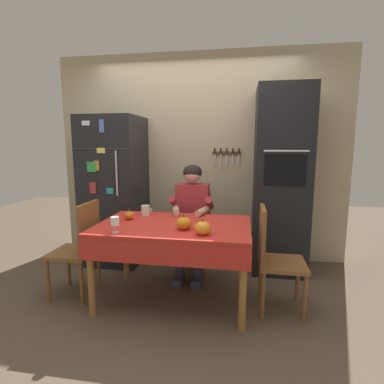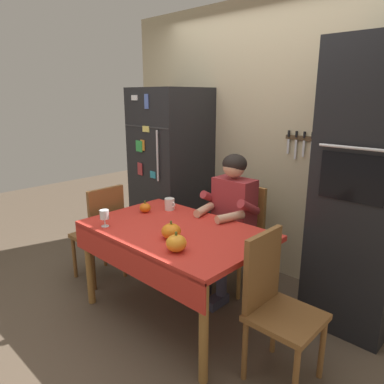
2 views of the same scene
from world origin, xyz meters
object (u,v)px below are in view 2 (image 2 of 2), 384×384
Objects in this scene: wall_oven at (365,191)px; seated_person at (229,213)px; wine_glass at (104,215)px; pumpkin_small at (145,208)px; pumpkin_large at (176,243)px; pumpkin_medium at (171,231)px; dining_table at (173,239)px; chair_right_side at (275,301)px; coffee_mug at (170,204)px; chair_left_side at (102,230)px; chair_behind_person at (241,231)px; refrigerator at (171,173)px.

wall_oven reaches higher than seated_person.
wine_glass reaches higher than pumpkin_small.
pumpkin_large is 0.22m from pumpkin_medium.
pumpkin_large is (0.31, -0.26, 0.14)m from dining_table.
wine_glass is 0.96× the size of pumpkin_medium.
chair_right_side reaches higher than coffee_mug.
wall_oven is 15.69× the size of wine_glass.
seated_person is (-0.98, -0.32, -0.31)m from wall_oven.
seated_person is 8.94× the size of pumpkin_medium.
pumpkin_large is at bearing -9.41° from chair_left_side.
chair_left_side is at bearing -138.53° from chair_behind_person.
chair_behind_person is at bearing 93.52° from pumpkin_medium.
wall_oven reaches higher than refrigerator.
coffee_mug reaches higher than pumpkin_small.
pumpkin_medium reaches higher than coffee_mug.
dining_table is 0.91m from chair_right_side.
dining_table is at bearing -94.95° from chair_behind_person.
refrigerator is at bearing 92.98° from chair_left_side.
wall_oven is 1.13m from chair_behind_person.
chair_behind_person is at bearing 66.37° from wine_glass.
coffee_mug is (-0.43, -0.49, 0.28)m from chair_behind_person.
chair_behind_person is 1.15m from chair_right_side.
coffee_mug is at bearing 137.82° from pumpkin_medium.
pumpkin_large is at bearing -40.33° from coffee_mug.
seated_person is at bearing 34.59° from coffee_mug.
chair_behind_person is 6.68× the size of pumpkin_medium.
coffee_mug is (-0.43, -0.30, 0.05)m from seated_person.
chair_left_side is (-0.90, -0.06, -0.14)m from dining_table.
pumpkin_small is (-1.37, 0.12, 0.27)m from chair_right_side.
pumpkin_large reaches higher than pumpkin_small.
pumpkin_medium is at bearing -22.89° from pumpkin_small.
chair_left_side reaches higher than coffee_mug.
refrigerator is at bearing 122.01° from pumpkin_small.
seated_person is at bearing 105.32° from pumpkin_large.
chair_right_side reaches higher than wine_glass.
refrigerator is 1.94× the size of chair_left_side.
pumpkin_medium is 1.36× the size of pumpkin_small.
pumpkin_medium is at bearing -170.22° from chair_right_side.
coffee_mug is 0.84× the size of pumpkin_large.
seated_person is 1.06m from chair_right_side.
refrigerator reaches higher than chair_behind_person.
chair_left_side is 1.26m from pumpkin_large.
pumpkin_small is at bearing -151.88° from wall_oven.
dining_table is 1.51× the size of chair_behind_person.
wall_oven is (2.00, 0.04, 0.15)m from refrigerator.
dining_table is at bearing -42.91° from refrigerator.
seated_person is at bearing 94.42° from pumpkin_medium.
refrigerator is 1.32m from wine_glass.
chair_behind_person is 1.00× the size of chair_right_side.
coffee_mug is at bearing 84.86° from wine_glass.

